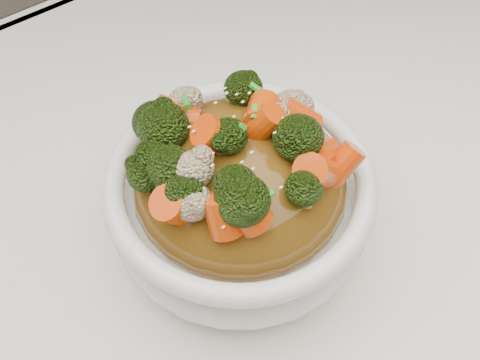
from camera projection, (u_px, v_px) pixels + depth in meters
tablecloth at (187, 261)px, 0.52m from camera, size 1.20×0.80×0.04m
bowl at (240, 203)px, 0.48m from camera, size 0.28×0.28×0.09m
sauce_base at (240, 182)px, 0.46m from camera, size 0.22×0.22×0.10m
carrots at (240, 130)px, 0.41m from camera, size 0.22×0.22×0.05m
broccoli at (240, 131)px, 0.41m from camera, size 0.22×0.22×0.04m
cauliflower at (240, 133)px, 0.41m from camera, size 0.22×0.22×0.04m
scallions at (240, 130)px, 0.40m from camera, size 0.16×0.16×0.02m
sesame_seeds at (240, 130)px, 0.40m from camera, size 0.20×0.20×0.01m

